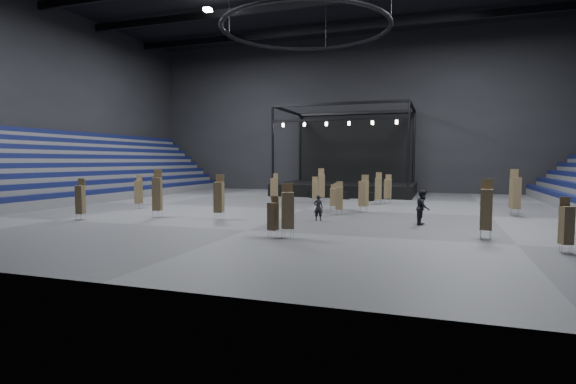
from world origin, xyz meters
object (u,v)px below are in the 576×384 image
(flight_case_left, at_px, (316,194))
(chair_stack_6, at_px, (273,216))
(chair_stack_0, at_px, (378,188))
(chair_stack_16, at_px, (315,190))
(chair_stack_14, at_px, (157,193))
(chair_stack_13, at_px, (80,199))
(chair_stack_8, at_px, (486,208))
(chair_stack_17, at_px, (388,188))
(chair_stack_3, at_px, (333,197))
(stage, at_px, (348,180))
(chair_stack_2, at_px, (219,196))
(chair_stack_11, at_px, (274,188))
(chair_stack_12, at_px, (339,198))
(chair_stack_15, at_px, (566,224))
(chair_stack_1, at_px, (364,193))
(man_center, at_px, (318,208))
(chair_stack_4, at_px, (321,185))
(chair_stack_9, at_px, (515,192))
(crew_member, at_px, (423,207))
(chair_stack_7, at_px, (338,195))
(flight_case_mid, at_px, (344,195))
(chair_stack_10, at_px, (288,209))
(chair_stack_5, at_px, (139,191))
(flight_case_right, at_px, (367,196))

(flight_case_left, height_order, chair_stack_6, chair_stack_6)
(chair_stack_0, bearing_deg, chair_stack_16, -170.43)
(chair_stack_14, bearing_deg, flight_case_left, 53.35)
(chair_stack_16, bearing_deg, chair_stack_13, -146.10)
(chair_stack_8, distance_m, chair_stack_17, 17.03)
(chair_stack_3, height_order, chair_stack_17, chair_stack_17)
(stage, bearing_deg, chair_stack_2, -98.13)
(stage, relative_size, chair_stack_11, 5.54)
(chair_stack_12, xyz_separation_m, chair_stack_15, (10.89, -9.18, -0.03))
(stage, xyz_separation_m, chair_stack_1, (4.38, -16.79, -0.09))
(chair_stack_8, bearing_deg, man_center, 162.82)
(chair_stack_2, distance_m, chair_stack_6, 7.24)
(chair_stack_4, height_order, chair_stack_14, chair_stack_14)
(chair_stack_0, height_order, chair_stack_9, chair_stack_9)
(chair_stack_12, distance_m, chair_stack_13, 16.14)
(chair_stack_12, relative_size, crew_member, 1.13)
(chair_stack_6, distance_m, chair_stack_7, 13.07)
(chair_stack_16, bearing_deg, flight_case_mid, 56.38)
(flight_case_left, bearing_deg, chair_stack_14, -107.77)
(chair_stack_0, distance_m, chair_stack_8, 16.11)
(chair_stack_9, bearing_deg, chair_stack_8, -121.65)
(flight_case_left, height_order, chair_stack_16, chair_stack_16)
(chair_stack_17, bearing_deg, chair_stack_16, -150.93)
(chair_stack_4, height_order, man_center, chair_stack_4)
(chair_stack_10, bearing_deg, chair_stack_3, 68.68)
(chair_stack_11, bearing_deg, chair_stack_15, -21.46)
(chair_stack_14, height_order, crew_member, chair_stack_14)
(chair_stack_5, height_order, chair_stack_13, chair_stack_5)
(chair_stack_0, relative_size, chair_stack_16, 1.17)
(chair_stack_1, relative_size, crew_member, 1.33)
(chair_stack_10, bearing_deg, chair_stack_17, 58.52)
(chair_stack_7, xyz_separation_m, chair_stack_13, (-13.47, -10.92, 0.22))
(chair_stack_2, xyz_separation_m, chair_stack_3, (5.57, 6.68, -0.38))
(flight_case_left, bearing_deg, chair_stack_7, -65.50)
(flight_case_mid, distance_m, chair_stack_3, 10.18)
(chair_stack_2, distance_m, chair_stack_16, 11.94)
(chair_stack_17, bearing_deg, flight_case_right, 143.32)
(chair_stack_0, height_order, chair_stack_6, chair_stack_0)
(flight_case_mid, bearing_deg, chair_stack_3, -82.49)
(crew_member, bearing_deg, chair_stack_6, 142.75)
(chair_stack_5, xyz_separation_m, chair_stack_10, (14.63, -8.56, 0.05))
(chair_stack_16, distance_m, chair_stack_17, 6.08)
(chair_stack_3, bearing_deg, chair_stack_2, -135.92)
(chair_stack_17, bearing_deg, chair_stack_8, -60.32)
(chair_stack_0, relative_size, chair_stack_1, 1.01)
(flight_case_mid, xyz_separation_m, chair_stack_16, (-1.35, -5.16, 0.84))
(chair_stack_13, height_order, crew_member, chair_stack_13)
(chair_stack_17, bearing_deg, chair_stack_1, -88.28)
(chair_stack_16, bearing_deg, chair_stack_15, -67.20)
(chair_stack_1, distance_m, chair_stack_17, 7.19)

